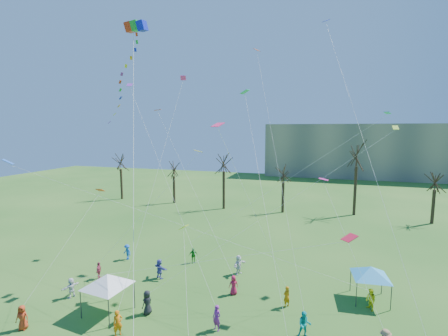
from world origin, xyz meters
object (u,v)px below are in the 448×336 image
(distant_building, at_px, (375,151))
(canopy_tent_blue, at_px, (371,272))
(big_box_kite, at_px, (127,80))
(canopy_tent_white, at_px, (107,280))

(distant_building, xyz_separation_m, canopy_tent_blue, (-10.92, -70.73, -5.12))
(distant_building, relative_size, big_box_kite, 2.70)
(distant_building, xyz_separation_m, canopy_tent_white, (-29.65, -78.25, -4.93))
(canopy_tent_blue, bearing_deg, canopy_tent_white, -158.13)
(canopy_tent_blue, bearing_deg, distant_building, 81.23)
(big_box_kite, bearing_deg, canopy_tent_blue, 18.57)
(canopy_tent_blue, bearing_deg, big_box_kite, -161.43)
(big_box_kite, height_order, canopy_tent_blue, big_box_kite)
(canopy_tent_white, height_order, canopy_tent_blue, canopy_tent_white)
(big_box_kite, relative_size, canopy_tent_blue, 5.95)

